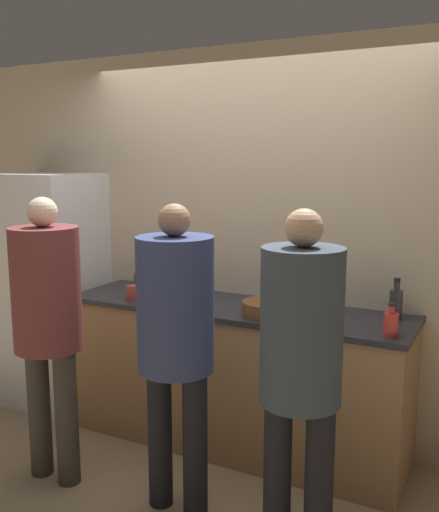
{
  "coord_description": "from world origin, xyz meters",
  "views": [
    {
      "loc": [
        1.54,
        -2.82,
        1.86
      ],
      "look_at": [
        0.0,
        0.15,
        1.29
      ],
      "focal_mm": 40.0,
      "sensor_mm": 36.0,
      "label": 1
    }
  ],
  "objects_px": {
    "refrigerator": "(49,290)",
    "fruit_bowl": "(268,308)",
    "cup_red": "(132,293)",
    "person_left": "(48,312)",
    "person_center": "(176,328)",
    "utensil_crock": "(143,281)",
    "cup_white": "(168,291)",
    "bottle_dark": "(396,303)",
    "bottle_red": "(391,323)",
    "person_right": "(301,358)"
  },
  "relations": [
    {
      "from": "refrigerator",
      "to": "fruit_bowl",
      "type": "distance_m",
      "value": 1.86
    },
    {
      "from": "refrigerator",
      "to": "cup_red",
      "type": "xyz_separation_m",
      "value": [
        0.91,
        -0.18,
        0.11
      ]
    },
    {
      "from": "person_left",
      "to": "person_center",
      "type": "relative_size",
      "value": 1.01
    },
    {
      "from": "person_left",
      "to": "utensil_crock",
      "type": "xyz_separation_m",
      "value": [
        -0.03,
        0.97,
        -0.01
      ]
    },
    {
      "from": "refrigerator",
      "to": "person_center",
      "type": "height_order",
      "value": "refrigerator"
    },
    {
      "from": "cup_white",
      "to": "utensil_crock",
      "type": "bearing_deg",
      "value": 153.48
    },
    {
      "from": "utensil_crock",
      "to": "bottle_dark",
      "type": "distance_m",
      "value": 1.76
    },
    {
      "from": "refrigerator",
      "to": "cup_red",
      "type": "distance_m",
      "value": 0.94
    },
    {
      "from": "bottle_red",
      "to": "cup_red",
      "type": "bearing_deg",
      "value": 179.29
    },
    {
      "from": "bottle_dark",
      "to": "cup_white",
      "type": "height_order",
      "value": "bottle_dark"
    },
    {
      "from": "cup_red",
      "to": "person_left",
      "type": "bearing_deg",
      "value": -98.11
    },
    {
      "from": "fruit_bowl",
      "to": "cup_red",
      "type": "height_order",
      "value": "fruit_bowl"
    },
    {
      "from": "refrigerator",
      "to": "bottle_dark",
      "type": "relative_size",
      "value": 7.29
    },
    {
      "from": "cup_red",
      "to": "cup_white",
      "type": "height_order",
      "value": "cup_white"
    },
    {
      "from": "fruit_bowl",
      "to": "cup_white",
      "type": "height_order",
      "value": "fruit_bowl"
    },
    {
      "from": "refrigerator",
      "to": "person_center",
      "type": "bearing_deg",
      "value": -25.66
    },
    {
      "from": "refrigerator",
      "to": "cup_white",
      "type": "xyz_separation_m",
      "value": [
        1.1,
        -0.03,
        0.12
      ]
    },
    {
      "from": "person_left",
      "to": "fruit_bowl",
      "type": "xyz_separation_m",
      "value": [
        1.04,
        0.74,
        -0.02
      ]
    },
    {
      "from": "person_right",
      "to": "bottle_red",
      "type": "xyz_separation_m",
      "value": [
        0.26,
        0.68,
        0.02
      ]
    },
    {
      "from": "fruit_bowl",
      "to": "bottle_red",
      "type": "relative_size",
      "value": 1.71
    },
    {
      "from": "fruit_bowl",
      "to": "utensil_crock",
      "type": "xyz_separation_m",
      "value": [
        -1.07,
        0.24,
        0.02
      ]
    },
    {
      "from": "fruit_bowl",
      "to": "cup_red",
      "type": "xyz_separation_m",
      "value": [
        -0.94,
        -0.06,
        0.0
      ]
    },
    {
      "from": "cup_red",
      "to": "cup_white",
      "type": "bearing_deg",
      "value": 38.57
    },
    {
      "from": "person_left",
      "to": "person_right",
      "type": "height_order",
      "value": "person_left"
    },
    {
      "from": "person_right",
      "to": "fruit_bowl",
      "type": "relative_size",
      "value": 5.38
    },
    {
      "from": "person_center",
      "to": "utensil_crock",
      "type": "relative_size",
      "value": 6.61
    },
    {
      "from": "person_right",
      "to": "person_left",
      "type": "bearing_deg",
      "value": 179.1
    },
    {
      "from": "fruit_bowl",
      "to": "utensil_crock",
      "type": "relative_size",
      "value": 1.24
    },
    {
      "from": "fruit_bowl",
      "to": "bottle_dark",
      "type": "bearing_deg",
      "value": 22.02
    },
    {
      "from": "person_left",
      "to": "bottle_red",
      "type": "relative_size",
      "value": 9.21
    },
    {
      "from": "person_left",
      "to": "refrigerator",
      "type": "bearing_deg",
      "value": 133.81
    },
    {
      "from": "refrigerator",
      "to": "utensil_crock",
      "type": "xyz_separation_m",
      "value": [
        0.79,
        0.12,
        0.12
      ]
    },
    {
      "from": "cup_red",
      "to": "cup_white",
      "type": "relative_size",
      "value": 0.96
    },
    {
      "from": "utensil_crock",
      "to": "bottle_red",
      "type": "relative_size",
      "value": 1.38
    },
    {
      "from": "fruit_bowl",
      "to": "bottle_red",
      "type": "height_order",
      "value": "bottle_red"
    },
    {
      "from": "utensil_crock",
      "to": "bottle_red",
      "type": "bearing_deg",
      "value": -10.1
    },
    {
      "from": "person_right",
      "to": "utensil_crock",
      "type": "relative_size",
      "value": 6.65
    },
    {
      "from": "fruit_bowl",
      "to": "bottle_dark",
      "type": "height_order",
      "value": "bottle_dark"
    },
    {
      "from": "refrigerator",
      "to": "person_right",
      "type": "height_order",
      "value": "refrigerator"
    },
    {
      "from": "person_center",
      "to": "bottle_dark",
      "type": "distance_m",
      "value": 1.32
    },
    {
      "from": "cup_white",
      "to": "bottle_red",
      "type": "bearing_deg",
      "value": -6.38
    },
    {
      "from": "fruit_bowl",
      "to": "cup_red",
      "type": "relative_size",
      "value": 3.15
    },
    {
      "from": "bottle_red",
      "to": "bottle_dark",
      "type": "xyz_separation_m",
      "value": [
        -0.04,
        0.36,
        0.02
      ]
    },
    {
      "from": "person_left",
      "to": "bottle_red",
      "type": "xyz_separation_m",
      "value": [
        1.77,
        0.65,
        0.0
      ]
    },
    {
      "from": "utensil_crock",
      "to": "cup_red",
      "type": "distance_m",
      "value": 0.32
    },
    {
      "from": "refrigerator",
      "to": "person_right",
      "type": "bearing_deg",
      "value": -20.6
    },
    {
      "from": "utensil_crock",
      "to": "bottle_red",
      "type": "distance_m",
      "value": 1.83
    },
    {
      "from": "person_right",
      "to": "fruit_bowl",
      "type": "height_order",
      "value": "person_right"
    },
    {
      "from": "person_center",
      "to": "cup_red",
      "type": "bearing_deg",
      "value": 139.76
    },
    {
      "from": "fruit_bowl",
      "to": "cup_white",
      "type": "bearing_deg",
      "value": 173.76
    }
  ]
}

